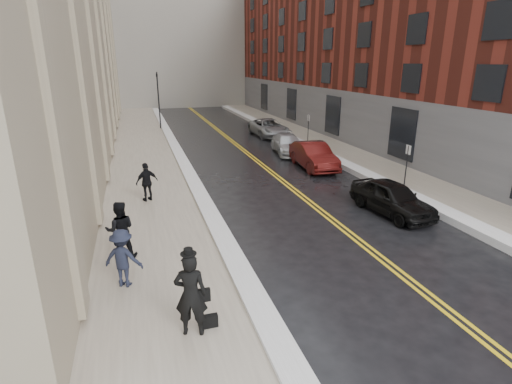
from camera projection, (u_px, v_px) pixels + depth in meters
ground at (338, 301)px, 10.74m from camera, size 160.00×160.00×0.00m
sidewalk_left at (145, 167)px, 24.04m from camera, size 4.00×64.00×0.15m
sidewalk_right at (345, 153)px, 27.73m from camera, size 3.00×64.00×0.15m
lane_stripe_a at (254, 160)px, 25.94m from camera, size 0.12×64.00×0.01m
lane_stripe_b at (258, 160)px, 26.01m from camera, size 0.12×64.00×0.01m
snow_ridge_left at (183, 163)px, 24.65m from camera, size 0.70×60.80×0.26m
snow_ridge_right at (321, 153)px, 27.20m from camera, size 0.85×60.80×0.30m
building_right at (402, 25)px, 33.63m from camera, size 14.00×50.00×18.00m
traffic_signal at (158, 96)px, 36.35m from camera, size 0.18×0.15×5.20m
parking_sign_near at (407, 163)px, 19.75m from camera, size 0.06×0.35×2.23m
parking_sign_far at (308, 126)px, 30.66m from camera, size 0.06×0.35×2.23m
car_black at (392, 198)px, 16.69m from camera, size 2.10×4.26×1.40m
car_maroon at (313, 156)px, 23.82m from camera, size 1.86×4.72×1.53m
car_silver_near at (288, 144)px, 27.70m from camera, size 2.39×4.66×1.29m
car_silver_far at (269, 128)px, 34.06m from camera, size 2.51×5.22×1.43m
pedestrian_main at (191, 295)px, 8.93m from camera, size 0.84×0.67×2.03m
pedestrian_a at (120, 230)px, 12.54m from camera, size 0.94×0.75×1.87m
pedestrian_b at (123, 258)px, 10.97m from camera, size 1.24×1.01×1.68m
pedestrian_c at (147, 182)px, 17.75m from camera, size 1.10×0.78×1.74m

